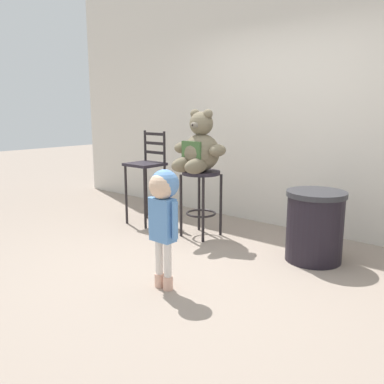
{
  "coord_description": "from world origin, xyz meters",
  "views": [
    {
      "loc": [
        2.33,
        -2.7,
        1.44
      ],
      "look_at": [
        -0.21,
        0.28,
        0.65
      ],
      "focal_mm": 38.13,
      "sensor_mm": 36.0,
      "label": 1
    }
  ],
  "objects_px": {
    "bar_stool_with_teddy": "(201,189)",
    "teddy_bear": "(199,149)",
    "child_walking": "(163,203)",
    "trash_bin": "(315,226)",
    "bar_chair_empty": "(147,170)"
  },
  "relations": [
    {
      "from": "bar_stool_with_teddy",
      "to": "teddy_bear",
      "type": "bearing_deg",
      "value": -90.0
    },
    {
      "from": "teddy_bear",
      "to": "child_walking",
      "type": "xyz_separation_m",
      "value": [
        0.67,
        -1.26,
        -0.3
      ]
    },
    {
      "from": "bar_stool_with_teddy",
      "to": "child_walking",
      "type": "distance_m",
      "value": 1.46
    },
    {
      "from": "child_walking",
      "to": "trash_bin",
      "type": "relative_size",
      "value": 1.43
    },
    {
      "from": "teddy_bear",
      "to": "bar_chair_empty",
      "type": "xyz_separation_m",
      "value": [
        -0.88,
        0.02,
        -0.32
      ]
    },
    {
      "from": "bar_stool_with_teddy",
      "to": "bar_chair_empty",
      "type": "bearing_deg",
      "value": -179.2
    },
    {
      "from": "bar_chair_empty",
      "to": "child_walking",
      "type": "bearing_deg",
      "value": -39.58
    },
    {
      "from": "teddy_bear",
      "to": "bar_chair_empty",
      "type": "distance_m",
      "value": 0.94
    },
    {
      "from": "teddy_bear",
      "to": "trash_bin",
      "type": "height_order",
      "value": "teddy_bear"
    },
    {
      "from": "bar_stool_with_teddy",
      "to": "child_walking",
      "type": "relative_size",
      "value": 0.77
    },
    {
      "from": "child_walking",
      "to": "bar_chair_empty",
      "type": "relative_size",
      "value": 0.84
    },
    {
      "from": "child_walking",
      "to": "bar_stool_with_teddy",
      "type": "bearing_deg",
      "value": 41.51
    },
    {
      "from": "trash_bin",
      "to": "bar_chair_empty",
      "type": "xyz_separation_m",
      "value": [
        -2.21,
        -0.11,
        0.35
      ]
    },
    {
      "from": "teddy_bear",
      "to": "child_walking",
      "type": "height_order",
      "value": "teddy_bear"
    },
    {
      "from": "trash_bin",
      "to": "child_walking",
      "type": "bearing_deg",
      "value": -115.59
    }
  ]
}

